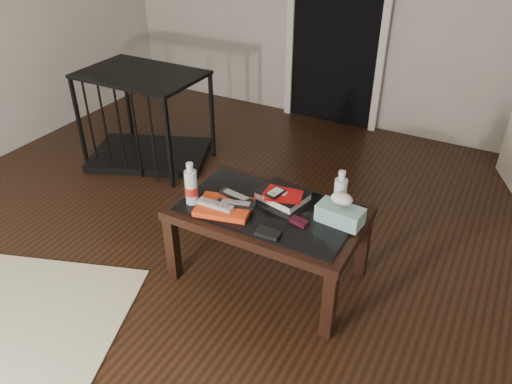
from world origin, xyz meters
TOP-DOWN VIEW (x-y plane):
  - ground at (0.00, 0.00)m, footprint 5.00×5.00m
  - doorway at (-0.40, 2.47)m, footprint 0.90×0.08m
  - coffee_table at (0.08, 0.26)m, footprint 1.00×0.60m
  - pet_crate at (-1.40, 1.06)m, footprint 1.06×0.90m
  - magazines at (-0.11, 0.13)m, footprint 0.32×0.27m
  - remote_silver at (-0.14, 0.10)m, footprint 0.20×0.05m
  - remote_black_front at (-0.06, 0.16)m, footprint 0.21×0.10m
  - remote_black_back at (-0.09, 0.22)m, footprint 0.21×0.08m
  - textbook at (0.11, 0.37)m, footprint 0.29×0.25m
  - dvd_mailers at (0.12, 0.35)m, footprint 0.20×0.16m
  - ipod at (0.09, 0.32)m, footprint 0.08×0.12m
  - flip_phone at (0.28, 0.21)m, footprint 0.10×0.06m
  - wallet at (0.19, 0.05)m, footprint 0.12×0.08m
  - water_bottle_left at (-0.30, 0.11)m, footprint 0.07×0.07m
  - water_bottle_right at (0.42, 0.40)m, footprint 0.08×0.08m
  - tissue_box at (0.46, 0.31)m, footprint 0.24×0.14m

SIDE VIEW (x-z plane):
  - ground at x=0.00m, z-range 0.00..0.00m
  - pet_crate at x=-1.40m, z-range -0.12..0.59m
  - coffee_table at x=0.08m, z-range 0.17..0.63m
  - wallet at x=0.19m, z-range 0.46..0.48m
  - flip_phone at x=0.28m, z-range 0.46..0.48m
  - magazines at x=-0.11m, z-range 0.46..0.49m
  - textbook at x=0.11m, z-range 0.46..0.51m
  - remote_silver at x=-0.14m, z-range 0.49..0.51m
  - remote_black_front at x=-0.06m, z-range 0.49..0.51m
  - remote_black_back at x=-0.09m, z-range 0.49..0.51m
  - tissue_box at x=0.46m, z-range 0.46..0.55m
  - dvd_mailers at x=0.12m, z-range 0.51..0.51m
  - ipod at x=0.09m, z-range 0.51..0.53m
  - water_bottle_left at x=-0.30m, z-range 0.46..0.70m
  - water_bottle_right at x=0.42m, z-range 0.46..0.70m
  - doorway at x=-0.40m, z-range -0.01..2.06m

